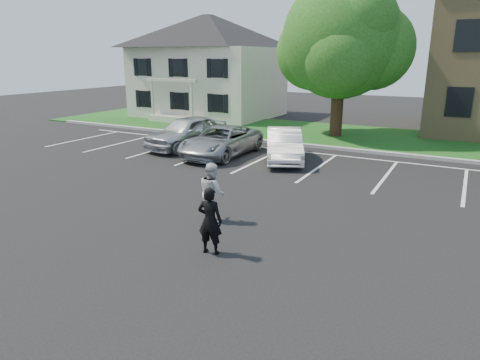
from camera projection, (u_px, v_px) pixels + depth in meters
name	position (u px, v px, depth m)	size (l,w,h in m)	color
ground_plane	(222.00, 234.00, 11.44)	(90.00, 90.00, 0.00)	black
curb	(343.00, 149.00, 21.57)	(40.00, 0.30, 0.15)	gray
grass_strip	(362.00, 137.00, 24.96)	(44.00, 8.00, 0.08)	#164E15
stall_lines	(356.00, 167.00, 18.37)	(34.00, 5.36, 0.01)	silver
house	(209.00, 66.00, 33.18)	(10.30, 9.22, 7.60)	beige
tree	(343.00, 42.00, 23.84)	(7.80, 7.20, 8.80)	black
man_black_suit	(210.00, 221.00, 10.12)	(0.60, 0.40, 1.66)	black
man_white_shirt	(212.00, 192.00, 12.25)	(0.82, 0.64, 1.69)	silver
car_silver_west	(187.00, 132.00, 21.93)	(1.96, 4.87, 1.66)	silver
car_silver_minivan	(221.00, 141.00, 20.29)	(2.31, 5.02, 1.39)	#999CA0
car_white_sedan	(284.00, 145.00, 19.31)	(1.52, 4.37, 1.44)	silver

